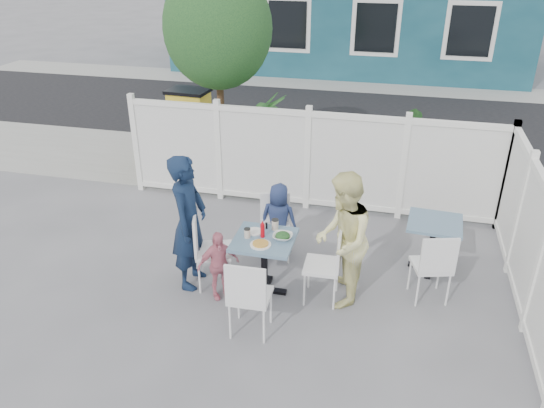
% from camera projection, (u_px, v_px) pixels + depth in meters
% --- Properties ---
extents(ground, '(80.00, 80.00, 0.00)m').
position_uv_depth(ground, '(262.00, 292.00, 6.53)').
color(ground, slate).
extents(near_sidewalk, '(24.00, 2.60, 0.01)m').
position_uv_depth(near_sidewalk, '(314.00, 173.00, 9.82)').
color(near_sidewalk, gray).
rests_on(near_sidewalk, ground).
extents(street, '(24.00, 5.00, 0.01)m').
position_uv_depth(street, '(340.00, 115.00, 13.04)').
color(street, black).
rests_on(street, ground).
extents(far_sidewalk, '(24.00, 1.60, 0.01)m').
position_uv_depth(far_sidewalk, '(353.00, 85.00, 15.73)').
color(far_sidewalk, gray).
rests_on(far_sidewalk, ground).
extents(fence_back, '(5.86, 0.08, 1.60)m').
position_uv_depth(fence_back, '(307.00, 162.00, 8.24)').
color(fence_back, white).
rests_on(fence_back, ground).
extents(fence_right, '(0.08, 3.66, 1.60)m').
position_uv_depth(fence_right, '(529.00, 242.00, 6.06)').
color(fence_right, white).
rests_on(fence_right, ground).
extents(tree, '(1.80, 1.62, 3.59)m').
position_uv_depth(tree, '(217.00, 29.00, 8.57)').
color(tree, '#382316').
rests_on(tree, ground).
extents(utility_cabinet, '(0.74, 0.56, 1.31)m').
position_uv_depth(utility_cabinet, '(191.00, 126.00, 10.24)').
color(utility_cabinet, gold).
rests_on(utility_cabinet, ground).
extents(potted_shrub_a, '(1.13, 1.13, 1.61)m').
position_uv_depth(potted_shrub_a, '(266.00, 141.00, 9.02)').
color(potted_shrub_a, '#16381D').
rests_on(potted_shrub_a, ground).
extents(potted_shrub_b, '(1.71, 1.72, 1.45)m').
position_uv_depth(potted_shrub_b, '(431.00, 162.00, 8.39)').
color(potted_shrub_b, '#16381D').
rests_on(potted_shrub_b, ground).
extents(main_table, '(0.71, 0.71, 0.75)m').
position_uv_depth(main_table, '(264.00, 251.00, 6.29)').
color(main_table, '#46618B').
rests_on(main_table, ground).
extents(spare_table, '(0.71, 0.71, 0.70)m').
position_uv_depth(spare_table, '(434.00, 233.00, 6.75)').
color(spare_table, '#46618B').
rests_on(spare_table, ground).
extents(chair_left, '(0.54, 0.56, 0.99)m').
position_uv_depth(chair_left, '(207.00, 244.00, 6.43)').
color(chair_left, white).
rests_on(chair_left, ground).
extents(chair_right, '(0.43, 0.45, 0.95)m').
position_uv_depth(chair_right, '(329.00, 260.00, 6.15)').
color(chair_right, white).
rests_on(chair_right, ground).
extents(chair_back, '(0.48, 0.47, 0.88)m').
position_uv_depth(chair_back, '(275.00, 221.00, 7.08)').
color(chair_back, white).
rests_on(chair_back, ground).
extents(chair_near, '(0.45, 0.43, 0.96)m').
position_uv_depth(chair_near, '(248.00, 293.00, 5.57)').
color(chair_near, white).
rests_on(chair_near, ground).
extents(chair_spare, '(0.52, 0.51, 0.93)m').
position_uv_depth(chair_spare, '(434.00, 263.00, 6.12)').
color(chair_spare, white).
rests_on(chair_spare, ground).
extents(man, '(0.43, 0.63, 1.71)m').
position_uv_depth(man, '(189.00, 222.00, 6.34)').
color(man, '#11203A').
rests_on(man, ground).
extents(woman, '(0.69, 0.84, 1.63)m').
position_uv_depth(woman, '(342.00, 240.00, 6.04)').
color(woman, '#F1E759').
rests_on(woman, ground).
extents(boy, '(0.51, 0.34, 1.04)m').
position_uv_depth(boy, '(279.00, 220.00, 7.10)').
color(boy, navy).
rests_on(boy, ground).
extents(toddler, '(0.54, 0.49, 0.88)m').
position_uv_depth(toddler, '(218.00, 265.00, 6.26)').
color(toddler, '#D6778B').
rests_on(toddler, ground).
extents(plate_main, '(0.25, 0.25, 0.02)m').
position_uv_depth(plate_main, '(261.00, 245.00, 6.07)').
color(plate_main, white).
rests_on(plate_main, main_table).
extents(plate_side, '(0.20, 0.20, 0.01)m').
position_uv_depth(plate_side, '(254.00, 232.00, 6.34)').
color(plate_side, white).
rests_on(plate_side, main_table).
extents(salad_bowl, '(0.23, 0.23, 0.06)m').
position_uv_depth(salad_bowl, '(283.00, 237.00, 6.19)').
color(salad_bowl, white).
rests_on(salad_bowl, main_table).
extents(coffee_cup_a, '(0.07, 0.07, 0.11)m').
position_uv_depth(coffee_cup_a, '(247.00, 233.00, 6.21)').
color(coffee_cup_a, beige).
rests_on(coffee_cup_a, main_table).
extents(coffee_cup_b, '(0.08, 0.08, 0.12)m').
position_uv_depth(coffee_cup_b, '(275.00, 225.00, 6.38)').
color(coffee_cup_b, beige).
rests_on(coffee_cup_b, main_table).
extents(ketchup_bottle, '(0.05, 0.05, 0.17)m').
position_uv_depth(ketchup_bottle, '(263.00, 231.00, 6.21)').
color(ketchup_bottle, '#BB0712').
rests_on(ketchup_bottle, main_table).
extents(salt_shaker, '(0.03, 0.03, 0.07)m').
position_uv_depth(salt_shaker, '(265.00, 226.00, 6.40)').
color(salt_shaker, white).
rests_on(salt_shaker, main_table).
extents(pepper_shaker, '(0.03, 0.03, 0.08)m').
position_uv_depth(pepper_shaker, '(266.00, 226.00, 6.41)').
color(pepper_shaker, black).
rests_on(pepper_shaker, main_table).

